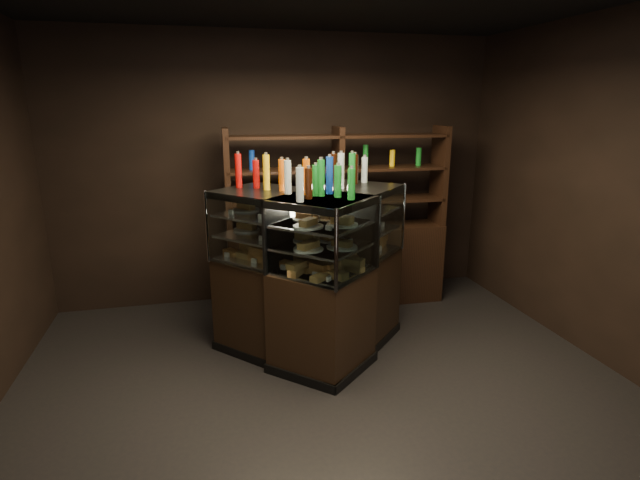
# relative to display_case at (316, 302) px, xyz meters

# --- Properties ---
(ground) EXTENTS (5.00, 5.00, 0.00)m
(ground) POSITION_rel_display_case_xyz_m (-0.06, -0.94, -0.50)
(ground) COLOR black
(ground) RESTS_ON ground
(room_shell) EXTENTS (5.02, 5.02, 3.01)m
(room_shell) POSITION_rel_display_case_xyz_m (-0.06, -0.94, 1.44)
(room_shell) COLOR black
(room_shell) RESTS_ON ground
(display_case) EXTENTS (1.88, 1.50, 1.51)m
(display_case) POSITION_rel_display_case_xyz_m (0.00, 0.00, 0.00)
(display_case) COLOR black
(display_case) RESTS_ON ground
(food_display) EXTENTS (1.44, 1.04, 0.46)m
(food_display) POSITION_rel_display_case_xyz_m (-0.00, -0.01, 0.62)
(food_display) COLOR #CC8949
(food_display) RESTS_ON display_case
(bottles_top) EXTENTS (1.26, 0.90, 0.30)m
(bottles_top) POSITION_rel_display_case_xyz_m (0.00, 0.00, 1.14)
(bottles_top) COLOR black
(bottles_top) RESTS_ON display_case
(potted_conifer) EXTENTS (0.38, 0.38, 0.82)m
(potted_conifer) POSITION_rel_display_case_xyz_m (0.50, 0.31, -0.03)
(potted_conifer) COLOR black
(potted_conifer) RESTS_ON ground
(back_shelving) EXTENTS (2.44, 0.51, 2.00)m
(back_shelving) POSITION_rel_display_case_xyz_m (0.51, 1.11, 0.10)
(back_shelving) COLOR black
(back_shelving) RESTS_ON ground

